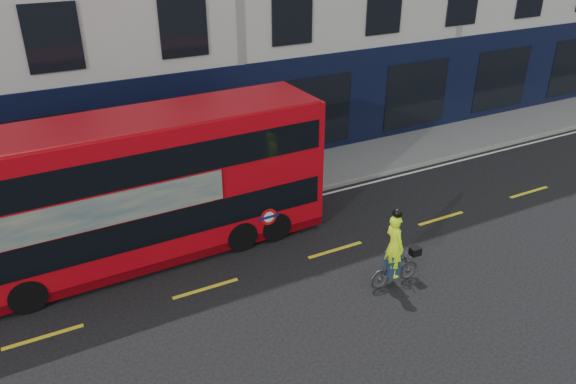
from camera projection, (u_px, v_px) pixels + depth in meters
ground at (365, 277)px, 15.18m from camera, size 120.00×120.00×0.00m
pavement at (262, 182)px, 20.28m from camera, size 60.00×3.00×0.12m
kerb at (281, 199)px, 19.10m from camera, size 60.00×0.12×0.13m
road_edge_line at (285, 204)px, 18.89m from camera, size 58.00×0.10×0.01m
lane_dashes at (335, 250)px, 16.36m from camera, size 58.00×0.12×0.01m
bus at (143, 188)px, 15.23m from camera, size 10.32×2.59×4.13m
cyclist at (395, 259)px, 14.53m from camera, size 1.52×0.64×2.29m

